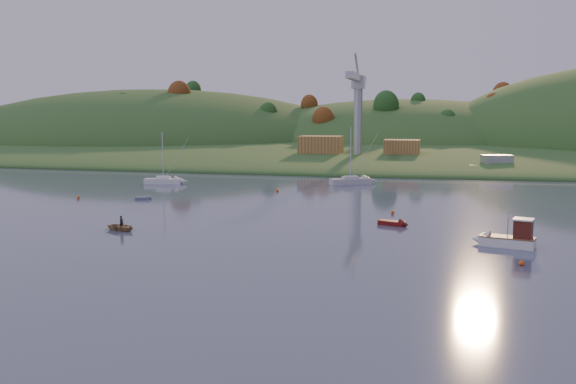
% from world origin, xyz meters
% --- Properties ---
extents(ground, '(500.00, 500.00, 0.00)m').
position_xyz_m(ground, '(0.00, 0.00, 0.00)').
color(ground, '#39415D').
rests_on(ground, ground).
extents(far_shore, '(620.00, 220.00, 1.50)m').
position_xyz_m(far_shore, '(0.00, 230.00, 0.00)').
color(far_shore, '#2D5522').
rests_on(far_shore, ground).
extents(shore_slope, '(640.00, 150.00, 7.00)m').
position_xyz_m(shore_slope, '(0.00, 165.00, 0.00)').
color(shore_slope, '#2D5522').
rests_on(shore_slope, ground).
extents(hill_left_far, '(120.00, 100.00, 32.00)m').
position_xyz_m(hill_left_far, '(-160.00, 215.00, 0.00)').
color(hill_left_far, '#2D5522').
rests_on(hill_left_far, ground).
extents(hill_left, '(170.00, 140.00, 44.00)m').
position_xyz_m(hill_left, '(-90.00, 200.00, 0.00)').
color(hill_left, '#2D5522').
rests_on(hill_left, ground).
extents(hill_center, '(140.00, 120.00, 36.00)m').
position_xyz_m(hill_center, '(10.00, 210.00, 0.00)').
color(hill_center, '#2D5522').
rests_on(hill_center, ground).
extents(hillside_trees, '(280.00, 50.00, 32.00)m').
position_xyz_m(hillside_trees, '(0.00, 185.00, 0.00)').
color(hillside_trees, '#1C4D1B').
rests_on(hillside_trees, ground).
extents(wharf, '(42.00, 16.00, 2.40)m').
position_xyz_m(wharf, '(5.00, 122.00, 1.20)').
color(wharf, slate).
rests_on(wharf, ground).
extents(shed_west, '(11.00, 8.00, 4.80)m').
position_xyz_m(shed_west, '(-8.00, 123.00, 4.80)').
color(shed_west, '#915D30').
rests_on(shed_west, wharf).
extents(shed_east, '(9.00, 7.00, 4.00)m').
position_xyz_m(shed_east, '(13.00, 124.00, 4.40)').
color(shed_east, '#915D30').
rests_on(shed_east, wharf).
extents(dock_crane, '(3.20, 28.00, 20.30)m').
position_xyz_m(dock_crane, '(2.00, 118.39, 17.17)').
color(dock_crane, '#B7B7BC').
rests_on(dock_crane, wharf).
extents(fishing_boat, '(6.78, 3.73, 4.14)m').
position_xyz_m(fishing_boat, '(28.31, 26.32, 0.91)').
color(fishing_boat, white).
rests_on(fishing_boat, ground).
extents(sailboat_near, '(7.35, 3.01, 9.90)m').
position_xyz_m(sailboat_near, '(-29.62, 70.89, 0.67)').
color(sailboat_near, white).
rests_on(sailboat_near, ground).
extents(sailboat_far, '(8.02, 5.92, 10.93)m').
position_xyz_m(sailboat_far, '(5.55, 78.35, 0.72)').
color(sailboat_far, silver).
rests_on(sailboat_far, ground).
extents(canoe, '(4.51, 3.87, 0.79)m').
position_xyz_m(canoe, '(-15.04, 25.58, 0.39)').
color(canoe, '#8F794F').
rests_on(canoe, ground).
extents(paddler, '(0.52, 0.63, 1.49)m').
position_xyz_m(paddler, '(-15.04, 25.58, 0.75)').
color(paddler, black).
rests_on(paddler, ground).
extents(red_tender, '(4.11, 2.68, 1.33)m').
position_xyz_m(red_tender, '(16.83, 35.81, 0.28)').
color(red_tender, '#600F0D').
rests_on(red_tender, ground).
extents(grey_dinghy, '(2.88, 1.76, 1.01)m').
position_xyz_m(grey_dinghy, '(-23.54, 50.32, 0.21)').
color(grey_dinghy, slate).
rests_on(grey_dinghy, ground).
extents(work_vessel, '(16.24, 10.58, 3.93)m').
position_xyz_m(work_vessel, '(35.00, 108.57, 1.40)').
color(work_vessel, slate).
rests_on(work_vessel, ground).
extents(buoy_0, '(0.50, 0.50, 0.50)m').
position_xyz_m(buoy_0, '(29.13, 17.86, 0.25)').
color(buoy_0, '#FF520D').
rests_on(buoy_0, ground).
extents(buoy_1, '(0.50, 0.50, 0.50)m').
position_xyz_m(buoy_1, '(15.68, 44.69, 0.25)').
color(buoy_1, '#FF520D').
rests_on(buoy_1, ground).
extents(buoy_2, '(0.50, 0.50, 0.50)m').
position_xyz_m(buoy_2, '(-34.34, 48.38, 0.25)').
color(buoy_2, '#FF520D').
rests_on(buoy_2, ground).
extents(buoy_3, '(0.50, 0.50, 0.50)m').
position_xyz_m(buoy_3, '(-5.34, 63.99, 0.25)').
color(buoy_3, '#FF520D').
rests_on(buoy_3, ground).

